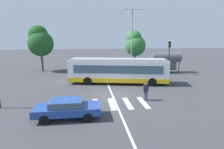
# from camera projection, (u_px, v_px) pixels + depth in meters

# --- Properties ---
(ground_plane) EXTENTS (160.00, 160.00, 0.00)m
(ground_plane) POSITION_uv_depth(u_px,v_px,m) (111.00, 95.00, 17.78)
(ground_plane) COLOR #3D3D42
(city_transit_bus) EXTENTS (12.32, 4.97, 3.06)m
(city_transit_bus) POSITION_uv_depth(u_px,v_px,m) (118.00, 71.00, 22.16)
(city_transit_bus) COLOR black
(city_transit_bus) RESTS_ON ground_plane
(pedestrian_crossing_street) EXTENTS (0.54, 0.40, 1.72)m
(pedestrian_crossing_street) POSITION_uv_depth(u_px,v_px,m) (146.00, 90.00, 16.13)
(pedestrian_crossing_street) COLOR #333856
(pedestrian_crossing_street) RESTS_ON ground_plane
(foreground_sedan) EXTENTS (4.50, 1.87, 1.35)m
(foreground_sedan) POSITION_uv_depth(u_px,v_px,m) (67.00, 108.00, 12.54)
(foreground_sedan) COLOR black
(foreground_sedan) RESTS_ON ground_plane
(parked_car_silver) EXTENTS (2.10, 4.61, 1.35)m
(parked_car_silver) POSITION_uv_depth(u_px,v_px,m) (79.00, 65.00, 32.71)
(parked_car_silver) COLOR black
(parked_car_silver) RESTS_ON ground_plane
(parked_car_champagne) EXTENTS (1.93, 4.53, 1.35)m
(parked_car_champagne) POSITION_uv_depth(u_px,v_px,m) (94.00, 64.00, 33.39)
(parked_car_champagne) COLOR black
(parked_car_champagne) RESTS_ON ground_plane
(parked_car_black) EXTENTS (2.01, 4.57, 1.35)m
(parked_car_black) POSITION_uv_depth(u_px,v_px,m) (108.00, 64.00, 33.18)
(parked_car_black) COLOR black
(parked_car_black) RESTS_ON ground_plane
(parked_car_teal) EXTENTS (1.90, 4.52, 1.35)m
(parked_car_teal) POSITION_uv_depth(u_px,v_px,m) (123.00, 64.00, 33.61)
(parked_car_teal) COLOR black
(parked_car_teal) RESTS_ON ground_plane
(traffic_light_far_corner) EXTENTS (0.33, 0.32, 5.02)m
(traffic_light_far_corner) POSITION_uv_depth(u_px,v_px,m) (169.00, 53.00, 27.38)
(traffic_light_far_corner) COLOR #28282B
(traffic_light_far_corner) RESTS_ON ground_plane
(bus_stop_shelter) EXTENTS (4.74, 1.54, 3.25)m
(bus_stop_shelter) POSITION_uv_depth(u_px,v_px,m) (166.00, 58.00, 29.01)
(bus_stop_shelter) COLOR #28282B
(bus_stop_shelter) RESTS_ON ground_plane
(twin_arm_street_lamp) EXTENTS (4.23, 0.32, 10.13)m
(twin_arm_street_lamp) POSITION_uv_depth(u_px,v_px,m) (132.00, 34.00, 29.35)
(twin_arm_street_lamp) COLOR #939399
(twin_arm_street_lamp) RESTS_ON ground_plane
(background_tree_left) EXTENTS (4.16, 4.16, 7.62)m
(background_tree_left) POSITION_uv_depth(u_px,v_px,m) (40.00, 41.00, 29.86)
(background_tree_left) COLOR brown
(background_tree_left) RESTS_ON ground_plane
(background_tree_right) EXTENTS (4.40, 4.40, 7.12)m
(background_tree_right) POSITION_uv_depth(u_px,v_px,m) (135.00, 44.00, 38.63)
(background_tree_right) COLOR brown
(background_tree_right) RESTS_ON ground_plane
(crosswalk_painted_stripes) EXTENTS (7.34, 2.86, 0.01)m
(crosswalk_painted_stripes) POSITION_uv_depth(u_px,v_px,m) (104.00, 104.00, 15.30)
(crosswalk_painted_stripes) COLOR silver
(crosswalk_painted_stripes) RESTS_ON ground_plane
(lane_center_line) EXTENTS (0.16, 24.00, 0.01)m
(lane_center_line) POSITION_uv_depth(u_px,v_px,m) (110.00, 89.00, 19.73)
(lane_center_line) COLOR silver
(lane_center_line) RESTS_ON ground_plane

